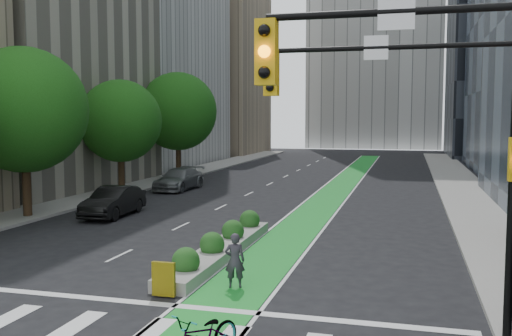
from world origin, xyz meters
The scene contains 15 objects.
ground centered at (0.00, 0.00, 0.00)m, with size 160.00×160.00×0.00m, color black.
sidewalk_left centered at (-11.80, 25.00, 0.07)m, with size 3.60×90.00×0.15m, color gray.
sidewalk_right centered at (11.80, 25.00, 0.07)m, with size 3.60×90.00×0.15m, color gray.
bike_lane_paint centered at (3.00, 30.00, 0.01)m, with size 2.20×70.00×0.01m, color #1A8F2B.
building_tan_far centered at (-20.00, 66.00, 13.00)m, with size 14.00×16.00×26.00m, color tan.
building_dark_end centered at (20.00, 68.00, 14.00)m, with size 14.00×18.00×28.00m, color black.
tree_mid centered at (-11.00, 12.00, 5.57)m, with size 6.40×6.40×8.78m.
tree_midfar centered at (-11.00, 22.00, 4.95)m, with size 5.60×5.60×7.76m.
tree_far centered at (-11.00, 32.00, 5.69)m, with size 6.60×6.60×9.00m.
signal_right centered at (8.67, 0.47, 4.80)m, with size 5.82×0.51×7.20m.
signal_far_right centered at (8.98, -4.03, 4.75)m, with size 4.82×0.51×7.20m.
median_planter centered at (1.20, 7.04, 0.37)m, with size 1.20×10.26×1.10m.
cyclist centered at (2.90, 3.26, 0.85)m, with size 0.62×0.41×1.70m, color #342F39.
parked_car_left_mid centered at (-7.00, 13.66, 0.78)m, with size 1.66×4.75×1.57m, color black.
parked_car_left_far centered at (-7.96, 24.79, 0.77)m, with size 2.17×5.33×1.55m, color #5B5E60.
Camera 1 is at (7.95, -13.05, 5.21)m, focal length 40.00 mm.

